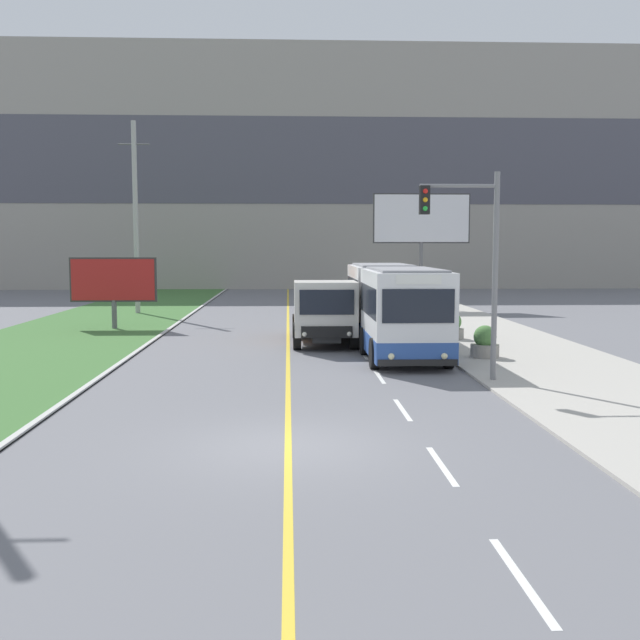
{
  "coord_description": "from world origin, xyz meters",
  "views": [
    {
      "loc": [
        0.01,
        -14.38,
        3.92
      ],
      "look_at": [
        1.1,
        11.08,
        1.4
      ],
      "focal_mm": 42.0,
      "sensor_mm": 36.0,
      "label": 1
    }
  ],
  "objects_px": {
    "traffic_light_mast": "(474,250)",
    "billboard_large": "(421,222)",
    "dump_truck": "(324,313)",
    "billboard_small": "(113,281)",
    "city_bus": "(392,307)",
    "planter_round_second": "(451,327)",
    "planter_round_near": "(485,343)",
    "planter_round_third": "(426,315)",
    "utility_pole_far": "(136,217)",
    "planter_round_far": "(411,307)",
    "car_distant": "(348,300)"
  },
  "relations": [
    {
      "from": "planter_round_second",
      "to": "planter_round_far",
      "type": "xyz_separation_m",
      "value": [
        0.03,
        10.43,
        -0.03
      ]
    },
    {
      "from": "utility_pole_far",
      "to": "planter_round_far",
      "type": "relative_size",
      "value": 10.31
    },
    {
      "from": "planter_round_second",
      "to": "dump_truck",
      "type": "bearing_deg",
      "value": -165.34
    },
    {
      "from": "city_bus",
      "to": "traffic_light_mast",
      "type": "bearing_deg",
      "value": -79.28
    },
    {
      "from": "dump_truck",
      "to": "billboard_small",
      "type": "distance_m",
      "value": 11.68
    },
    {
      "from": "traffic_light_mast",
      "to": "planter_round_near",
      "type": "distance_m",
      "value": 5.63
    },
    {
      "from": "billboard_small",
      "to": "planter_round_near",
      "type": "distance_m",
      "value": 18.32
    },
    {
      "from": "city_bus",
      "to": "planter_round_far",
      "type": "xyz_separation_m",
      "value": [
        2.87,
        12.99,
        -1.07
      ]
    },
    {
      "from": "utility_pole_far",
      "to": "billboard_large",
      "type": "xyz_separation_m",
      "value": [
        17.15,
        2.56,
        -0.15
      ]
    },
    {
      "from": "city_bus",
      "to": "utility_pole_far",
      "type": "relative_size",
      "value": 1.04
    },
    {
      "from": "car_distant",
      "to": "planter_round_third",
      "type": "relative_size",
      "value": 3.68
    },
    {
      "from": "city_bus",
      "to": "billboard_large",
      "type": "height_order",
      "value": "billboard_large"
    },
    {
      "from": "dump_truck",
      "to": "utility_pole_far",
      "type": "height_order",
      "value": "utility_pole_far"
    },
    {
      "from": "dump_truck",
      "to": "car_distant",
      "type": "distance_m",
      "value": 15.48
    },
    {
      "from": "planter_round_near",
      "to": "city_bus",
      "type": "bearing_deg",
      "value": 137.16
    },
    {
      "from": "traffic_light_mast",
      "to": "billboard_large",
      "type": "bearing_deg",
      "value": 83.17
    },
    {
      "from": "billboard_large",
      "to": "planter_round_near",
      "type": "relative_size",
      "value": 6.46
    },
    {
      "from": "dump_truck",
      "to": "planter_round_third",
      "type": "relative_size",
      "value": 5.34
    },
    {
      "from": "traffic_light_mast",
      "to": "dump_truck",
      "type": "bearing_deg",
      "value": 115.33
    },
    {
      "from": "dump_truck",
      "to": "car_distant",
      "type": "relative_size",
      "value": 1.45
    },
    {
      "from": "city_bus",
      "to": "utility_pole_far",
      "type": "height_order",
      "value": "utility_pole_far"
    },
    {
      "from": "utility_pole_far",
      "to": "planter_round_second",
      "type": "distance_m",
      "value": 21.2
    },
    {
      "from": "planter_round_third",
      "to": "traffic_light_mast",
      "type": "bearing_deg",
      "value": -95.57
    },
    {
      "from": "traffic_light_mast",
      "to": "car_distant",
      "type": "bearing_deg",
      "value": 94.07
    },
    {
      "from": "planter_round_second",
      "to": "planter_round_far",
      "type": "distance_m",
      "value": 10.43
    },
    {
      "from": "dump_truck",
      "to": "car_distant",
      "type": "xyz_separation_m",
      "value": [
        2.19,
        15.31,
        -0.61
      ]
    },
    {
      "from": "dump_truck",
      "to": "planter_round_second",
      "type": "relative_size",
      "value": 5.5
    },
    {
      "from": "utility_pole_far",
      "to": "planter_round_far",
      "type": "distance_m",
      "value": 16.7
    },
    {
      "from": "planter_round_second",
      "to": "billboard_large",
      "type": "bearing_deg",
      "value": 84.48
    },
    {
      "from": "car_distant",
      "to": "planter_round_third",
      "type": "xyz_separation_m",
      "value": [
        3.11,
        -8.69,
        -0.1
      ]
    },
    {
      "from": "city_bus",
      "to": "billboard_small",
      "type": "bearing_deg",
      "value": 148.03
    },
    {
      "from": "city_bus",
      "to": "planter_round_third",
      "type": "height_order",
      "value": "city_bus"
    },
    {
      "from": "billboard_small",
      "to": "planter_round_near",
      "type": "height_order",
      "value": "billboard_small"
    },
    {
      "from": "planter_round_near",
      "to": "planter_round_third",
      "type": "relative_size",
      "value": 0.95
    },
    {
      "from": "billboard_large",
      "to": "billboard_small",
      "type": "height_order",
      "value": "billboard_large"
    },
    {
      "from": "dump_truck",
      "to": "utility_pole_far",
      "type": "xyz_separation_m",
      "value": [
        -10.24,
        14.85,
        4.3
      ]
    },
    {
      "from": "city_bus",
      "to": "billboard_large",
      "type": "bearing_deg",
      "value": 76.72
    },
    {
      "from": "city_bus",
      "to": "dump_truck",
      "type": "bearing_deg",
      "value": 155.52
    },
    {
      "from": "traffic_light_mast",
      "to": "planter_round_second",
      "type": "distance_m",
      "value": 10.19
    },
    {
      "from": "city_bus",
      "to": "planter_round_second",
      "type": "xyz_separation_m",
      "value": [
        2.83,
        2.56,
        -1.04
      ]
    },
    {
      "from": "city_bus",
      "to": "planter_round_third",
      "type": "xyz_separation_m",
      "value": [
        2.76,
        7.77,
        -1.03
      ]
    },
    {
      "from": "utility_pole_far",
      "to": "billboard_large",
      "type": "height_order",
      "value": "utility_pole_far"
    },
    {
      "from": "traffic_light_mast",
      "to": "planter_round_near",
      "type": "bearing_deg",
      "value": 70.34
    },
    {
      "from": "planter_round_second",
      "to": "billboard_small",
      "type": "bearing_deg",
      "value": 161.39
    },
    {
      "from": "planter_round_near",
      "to": "planter_round_far",
      "type": "height_order",
      "value": "planter_round_near"
    },
    {
      "from": "planter_round_second",
      "to": "planter_round_far",
      "type": "bearing_deg",
      "value": 89.82
    },
    {
      "from": "traffic_light_mast",
      "to": "billboard_small",
      "type": "relative_size",
      "value": 1.48
    },
    {
      "from": "planter_round_near",
      "to": "car_distant",
      "type": "bearing_deg",
      "value": 99.54
    },
    {
      "from": "dump_truck",
      "to": "billboard_large",
      "type": "distance_m",
      "value": 19.19
    },
    {
      "from": "traffic_light_mast",
      "to": "planter_round_third",
      "type": "xyz_separation_m",
      "value": [
        1.44,
        14.76,
        -3.24
      ]
    }
  ]
}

